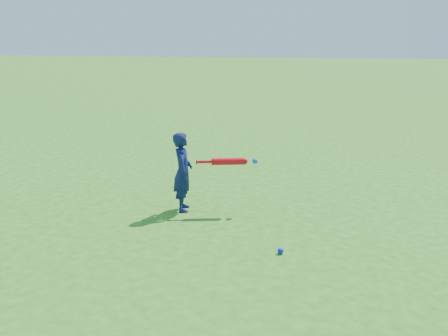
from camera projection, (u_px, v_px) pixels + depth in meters
The scene contains 4 objects.
ground at pixel (146, 193), 6.79m from camera, with size 80.00×80.00×0.00m, color #2A711A.
child at pixel (183, 172), 6.04m from camera, with size 0.35×0.23×0.97m, color #10184B.
ground_ball_blue at pixel (281, 251), 4.92m from camera, with size 0.06×0.06×0.06m, color #0D1CE2.
bat_swing at pixel (231, 161), 5.99m from camera, with size 0.73×0.23×0.08m.
Camera 1 is at (2.26, -6.15, 2.11)m, focal length 40.00 mm.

